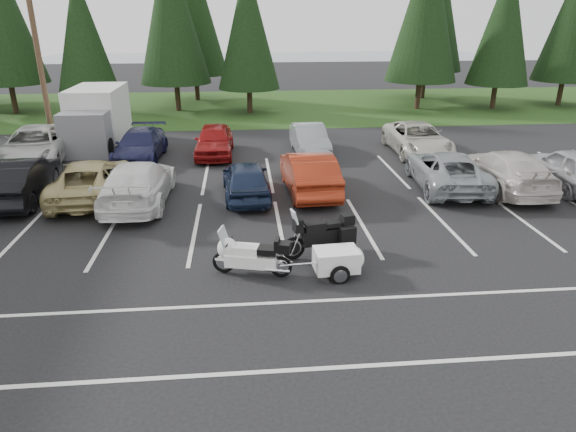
{
  "coord_description": "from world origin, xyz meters",
  "views": [
    {
      "loc": [
        -0.62,
        -14.08,
        6.45
      ],
      "look_at": [
        0.62,
        -0.5,
        1.03
      ],
      "focal_mm": 32.0,
      "sensor_mm": 36.0,
      "label": 1
    }
  ],
  "objects_px": {
    "car_near_7": "(505,170)",
    "car_near_3": "(138,183)",
    "car_far_1": "(140,145)",
    "touring_motorcycle": "(251,252)",
    "car_near_2": "(91,179)",
    "car_near_6": "(447,170)",
    "car_near_8": "(572,169)",
    "car_far_0": "(36,145)",
    "box_truck": "(94,119)",
    "car_near_5": "(309,172)",
    "utility_pole": "(38,53)",
    "adventure_motorcycle": "(320,231)",
    "car_near_1": "(20,179)",
    "cargo_trailer": "(336,262)",
    "car_far_2": "(214,140)",
    "car_far_4": "(418,139)",
    "car_far_3": "(310,139)",
    "car_near_4": "(246,179)"
  },
  "relations": [
    {
      "from": "car_near_6",
      "to": "car_near_2",
      "type": "bearing_deg",
      "value": 5.48
    },
    {
      "from": "car_far_3",
      "to": "touring_motorcycle",
      "type": "relative_size",
      "value": 1.79
    },
    {
      "from": "car_near_4",
      "to": "car_far_1",
      "type": "relative_size",
      "value": 0.85
    },
    {
      "from": "utility_pole",
      "to": "car_far_1",
      "type": "distance_m",
      "value": 6.52
    },
    {
      "from": "utility_pole",
      "to": "car_near_2",
      "type": "distance_m",
      "value": 9.23
    },
    {
      "from": "car_near_3",
      "to": "car_far_1",
      "type": "distance_m",
      "value": 6.05
    },
    {
      "from": "box_truck",
      "to": "car_near_2",
      "type": "height_order",
      "value": "box_truck"
    },
    {
      "from": "car_far_1",
      "to": "car_near_2",
      "type": "bearing_deg",
      "value": -97.08
    },
    {
      "from": "box_truck",
      "to": "car_far_0",
      "type": "xyz_separation_m",
      "value": [
        -2.03,
        -2.64,
        -0.65
      ]
    },
    {
      "from": "utility_pole",
      "to": "touring_motorcycle",
      "type": "xyz_separation_m",
      "value": [
        9.53,
        -14.02,
        -4.04
      ]
    },
    {
      "from": "car_far_3",
      "to": "car_far_2",
      "type": "bearing_deg",
      "value": 177.32
    },
    {
      "from": "car_far_4",
      "to": "cargo_trailer",
      "type": "relative_size",
      "value": 3.2
    },
    {
      "from": "car_near_8",
      "to": "cargo_trailer",
      "type": "distance_m",
      "value": 12.12
    },
    {
      "from": "car_near_8",
      "to": "car_far_0",
      "type": "relative_size",
      "value": 0.84
    },
    {
      "from": "car_near_3",
      "to": "car_far_0",
      "type": "relative_size",
      "value": 0.92
    },
    {
      "from": "car_far_2",
      "to": "car_far_4",
      "type": "xyz_separation_m",
      "value": [
        9.84,
        -0.53,
        -0.01
      ]
    },
    {
      "from": "car_far_1",
      "to": "touring_motorcycle",
      "type": "relative_size",
      "value": 2.04
    },
    {
      "from": "car_far_1",
      "to": "car_near_7",
      "type": "bearing_deg",
      "value": -18.31
    },
    {
      "from": "car_near_8",
      "to": "car_far_0",
      "type": "bearing_deg",
      "value": -13.23
    },
    {
      "from": "car_near_6",
      "to": "car_far_2",
      "type": "bearing_deg",
      "value": -26.39
    },
    {
      "from": "car_near_1",
      "to": "cargo_trailer",
      "type": "distance_m",
      "value": 12.47
    },
    {
      "from": "car_near_7",
      "to": "car_far_4",
      "type": "bearing_deg",
      "value": -74.95
    },
    {
      "from": "car_near_7",
      "to": "car_far_0",
      "type": "xyz_separation_m",
      "value": [
        -19.52,
        5.68,
        0.04
      ]
    },
    {
      "from": "car_near_2",
      "to": "cargo_trailer",
      "type": "bearing_deg",
      "value": 135.4
    },
    {
      "from": "box_truck",
      "to": "car_far_4",
      "type": "relative_size",
      "value": 1.07
    },
    {
      "from": "utility_pole",
      "to": "touring_motorcycle",
      "type": "bearing_deg",
      "value": -55.8
    },
    {
      "from": "car_near_8",
      "to": "touring_motorcycle",
      "type": "xyz_separation_m",
      "value": [
        -12.58,
        -6.0,
        -0.17
      ]
    },
    {
      "from": "car_near_7",
      "to": "cargo_trailer",
      "type": "distance_m",
      "value": 10.1
    },
    {
      "from": "car_near_8",
      "to": "car_far_4",
      "type": "distance_m",
      "value": 7.18
    },
    {
      "from": "car_far_2",
      "to": "adventure_motorcycle",
      "type": "relative_size",
      "value": 1.76
    },
    {
      "from": "car_near_1",
      "to": "adventure_motorcycle",
      "type": "relative_size",
      "value": 1.99
    },
    {
      "from": "utility_pole",
      "to": "car_near_6",
      "type": "height_order",
      "value": "utility_pole"
    },
    {
      "from": "car_far_1",
      "to": "touring_motorcycle",
      "type": "distance_m",
      "value": 12.77
    },
    {
      "from": "cargo_trailer",
      "to": "adventure_motorcycle",
      "type": "xyz_separation_m",
      "value": [
        -0.26,
        1.23,
        0.37
      ]
    },
    {
      "from": "car_near_7",
      "to": "car_near_5",
      "type": "bearing_deg",
      "value": -3.25
    },
    {
      "from": "car_near_3",
      "to": "car_near_7",
      "type": "height_order",
      "value": "car_near_3"
    },
    {
      "from": "car_near_2",
      "to": "car_near_6",
      "type": "height_order",
      "value": "car_near_2"
    },
    {
      "from": "box_truck",
      "to": "adventure_motorcycle",
      "type": "distance_m",
      "value": 16.53
    },
    {
      "from": "car_far_1",
      "to": "car_far_4",
      "type": "bearing_deg",
      "value": 2.47
    },
    {
      "from": "car_near_6",
      "to": "cargo_trailer",
      "type": "height_order",
      "value": "car_near_6"
    },
    {
      "from": "car_far_4",
      "to": "adventure_motorcycle",
      "type": "relative_size",
      "value": 2.13
    },
    {
      "from": "utility_pole",
      "to": "adventure_motorcycle",
      "type": "xyz_separation_m",
      "value": [
        11.46,
        -13.03,
        -3.95
      ]
    },
    {
      "from": "car_near_3",
      "to": "car_near_8",
      "type": "xyz_separation_m",
      "value": [
        16.49,
        0.16,
        0.05
      ]
    },
    {
      "from": "car_near_5",
      "to": "touring_motorcycle",
      "type": "bearing_deg",
      "value": 67.43
    },
    {
      "from": "car_near_7",
      "to": "car_near_3",
      "type": "bearing_deg",
      "value": 0.74
    },
    {
      "from": "car_near_2",
      "to": "car_near_8",
      "type": "bearing_deg",
      "value": 174.27
    },
    {
      "from": "car_near_1",
      "to": "car_near_8",
      "type": "relative_size",
      "value": 1.01
    },
    {
      "from": "utility_pole",
      "to": "car_near_4",
      "type": "height_order",
      "value": "utility_pole"
    },
    {
      "from": "car_far_2",
      "to": "car_near_7",
      "type": "bearing_deg",
      "value": -27.33
    },
    {
      "from": "car_near_5",
      "to": "touring_motorcycle",
      "type": "relative_size",
      "value": 2.04
    }
  ]
}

